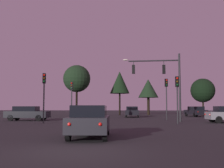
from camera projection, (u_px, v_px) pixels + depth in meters
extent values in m
plane|color=#262326|center=(120.00, 119.00, 33.21)|extent=(168.00, 168.00, 0.00)
cylinder|color=#232326|center=(180.00, 87.00, 27.20)|extent=(0.20, 0.20, 6.79)
cylinder|color=#232326|center=(154.00, 61.00, 27.75)|extent=(5.08, 0.30, 0.14)
ellipsoid|color=#F4EACC|center=(126.00, 60.00, 28.12)|extent=(0.56, 0.28, 0.16)
cylinder|color=#232326|center=(164.00, 63.00, 27.61)|extent=(0.05, 0.05, 0.45)
cube|color=black|center=(164.00, 69.00, 27.55)|extent=(0.31, 0.25, 0.90)
sphere|color=red|center=(164.00, 67.00, 27.71)|extent=(0.18, 0.18, 0.18)
sphere|color=#56380C|center=(164.00, 70.00, 27.69)|extent=(0.18, 0.18, 0.18)
sphere|color=#0C4219|center=(164.00, 72.00, 27.66)|extent=(0.18, 0.18, 0.18)
cylinder|color=#232326|center=(133.00, 63.00, 27.99)|extent=(0.05, 0.05, 0.39)
cube|color=black|center=(134.00, 69.00, 27.94)|extent=(0.31, 0.25, 0.90)
sphere|color=red|center=(134.00, 67.00, 28.10)|extent=(0.18, 0.18, 0.18)
sphere|color=#56380C|center=(134.00, 70.00, 28.08)|extent=(0.18, 0.18, 0.18)
sphere|color=#0C4219|center=(134.00, 72.00, 28.05)|extent=(0.18, 0.18, 0.18)
cylinder|color=#232326|center=(178.00, 105.00, 23.32)|extent=(0.12, 0.12, 3.16)
cube|color=black|center=(177.00, 82.00, 23.49)|extent=(0.31, 0.25, 0.90)
sphere|color=red|center=(177.00, 78.00, 23.38)|extent=(0.18, 0.18, 0.18)
sphere|color=#56380C|center=(177.00, 82.00, 23.35)|extent=(0.18, 0.18, 0.18)
sphere|color=#0C4219|center=(177.00, 85.00, 23.33)|extent=(0.18, 0.18, 0.18)
cylinder|color=#232326|center=(167.00, 103.00, 31.02)|extent=(0.12, 0.12, 3.75)
cube|color=black|center=(166.00, 83.00, 31.22)|extent=(0.36, 0.32, 0.90)
sphere|color=red|center=(167.00, 80.00, 31.10)|extent=(0.18, 0.18, 0.18)
sphere|color=#56380C|center=(167.00, 83.00, 31.08)|extent=(0.18, 0.18, 0.18)
sphere|color=#0C4219|center=(167.00, 85.00, 31.06)|extent=(0.18, 0.18, 0.18)
cylinder|color=#232326|center=(44.00, 103.00, 24.36)|extent=(0.12, 0.12, 3.55)
cube|color=black|center=(44.00, 78.00, 24.55)|extent=(0.36, 0.32, 0.90)
sphere|color=red|center=(44.00, 75.00, 24.44)|extent=(0.18, 0.18, 0.18)
sphere|color=#56380C|center=(44.00, 78.00, 24.41)|extent=(0.18, 0.18, 0.18)
sphere|color=#0C4219|center=(44.00, 81.00, 24.39)|extent=(0.18, 0.18, 0.18)
cylinder|color=#232326|center=(72.00, 105.00, 30.85)|extent=(0.12, 0.12, 3.39)
cube|color=black|center=(72.00, 86.00, 31.03)|extent=(0.30, 0.24, 0.90)
sphere|color=red|center=(72.00, 83.00, 30.91)|extent=(0.18, 0.18, 0.18)
sphere|color=#56380C|center=(71.00, 86.00, 30.89)|extent=(0.18, 0.18, 0.18)
sphere|color=#0C4219|center=(71.00, 88.00, 30.87)|extent=(0.18, 0.18, 0.18)
cube|color=#232328|center=(90.00, 124.00, 13.01)|extent=(2.10, 4.36, 0.68)
cube|color=black|center=(90.00, 111.00, 12.91)|extent=(1.70, 2.40, 0.52)
cylinder|color=black|center=(77.00, 129.00, 14.39)|extent=(0.25, 0.65, 0.64)
cylinder|color=black|center=(107.00, 129.00, 14.37)|extent=(0.25, 0.65, 0.64)
cylinder|color=black|center=(68.00, 134.00, 11.60)|extent=(0.25, 0.65, 0.64)
cylinder|color=black|center=(105.00, 134.00, 11.58)|extent=(0.25, 0.65, 0.64)
sphere|color=red|center=(69.00, 124.00, 10.91)|extent=(0.14, 0.14, 0.14)
sphere|color=red|center=(100.00, 124.00, 10.89)|extent=(0.14, 0.14, 0.14)
cube|color=black|center=(28.00, 114.00, 29.20)|extent=(4.55, 1.85, 0.68)
cube|color=black|center=(26.00, 109.00, 29.27)|extent=(2.47, 1.57, 0.52)
cylinder|color=black|center=(44.00, 117.00, 29.84)|extent=(0.64, 0.21, 0.64)
cylinder|color=black|center=(39.00, 118.00, 28.28)|extent=(0.64, 0.21, 0.64)
cylinder|color=black|center=(17.00, 117.00, 30.08)|extent=(0.64, 0.21, 0.64)
cylinder|color=black|center=(11.00, 118.00, 28.51)|extent=(0.64, 0.21, 0.64)
sphere|color=red|center=(10.00, 113.00, 30.01)|extent=(0.14, 0.14, 0.14)
sphere|color=red|center=(4.00, 114.00, 28.77)|extent=(0.14, 0.14, 0.14)
cylinder|color=black|center=(212.00, 119.00, 26.00)|extent=(0.65, 0.25, 0.64)
cylinder|color=black|center=(219.00, 120.00, 24.32)|extent=(0.65, 0.25, 0.64)
sphere|color=red|center=(205.00, 114.00, 25.87)|extent=(0.14, 0.14, 0.14)
sphere|color=red|center=(210.00, 115.00, 24.55)|extent=(0.14, 0.14, 0.14)
cube|color=black|center=(196.00, 112.00, 41.14)|extent=(2.88, 4.67, 0.68)
cube|color=black|center=(196.00, 108.00, 41.04)|extent=(2.14, 2.67, 0.52)
cylinder|color=black|center=(186.00, 114.00, 42.40)|extent=(0.35, 0.67, 0.64)
cylinder|color=black|center=(197.00, 114.00, 42.65)|extent=(0.35, 0.67, 0.64)
cylinder|color=black|center=(195.00, 115.00, 39.58)|extent=(0.35, 0.67, 0.64)
cylinder|color=black|center=(205.00, 115.00, 39.82)|extent=(0.35, 0.67, 0.64)
sphere|color=red|center=(198.00, 112.00, 38.90)|extent=(0.14, 0.14, 0.14)
sphere|color=red|center=(207.00, 112.00, 39.10)|extent=(0.14, 0.14, 0.14)
cube|color=black|center=(132.00, 113.00, 39.07)|extent=(1.90, 4.12, 0.68)
cube|color=black|center=(132.00, 108.00, 39.27)|extent=(1.62, 2.23, 0.52)
cylinder|color=black|center=(138.00, 115.00, 37.63)|extent=(0.21, 0.64, 0.64)
cylinder|color=black|center=(126.00, 115.00, 37.76)|extent=(0.21, 0.64, 0.64)
cylinder|color=black|center=(138.00, 115.00, 40.32)|extent=(0.21, 0.64, 0.64)
cylinder|color=black|center=(127.00, 115.00, 40.45)|extent=(0.21, 0.64, 0.64)
sphere|color=red|center=(137.00, 112.00, 41.07)|extent=(0.14, 0.14, 0.14)
sphere|color=red|center=(128.00, 112.00, 41.18)|extent=(0.14, 0.14, 0.14)
cylinder|color=black|center=(77.00, 102.00, 42.87)|extent=(0.31, 0.31, 4.41)
sphere|color=black|center=(77.00, 79.00, 43.18)|extent=(4.27, 4.27, 4.27)
cylinder|color=black|center=(120.00, 104.00, 48.63)|extent=(0.29, 0.29, 3.86)
cone|color=black|center=(120.00, 82.00, 48.96)|extent=(3.49, 3.49, 3.93)
cylinder|color=black|center=(203.00, 107.00, 47.62)|extent=(0.28, 0.28, 2.87)
sphere|color=black|center=(203.00, 90.00, 47.86)|extent=(4.18, 4.18, 4.18)
cylinder|color=black|center=(148.00, 106.00, 49.32)|extent=(0.46, 0.46, 3.15)
cone|color=black|center=(148.00, 88.00, 49.59)|extent=(3.63, 3.63, 3.32)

